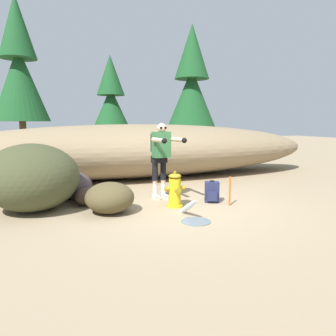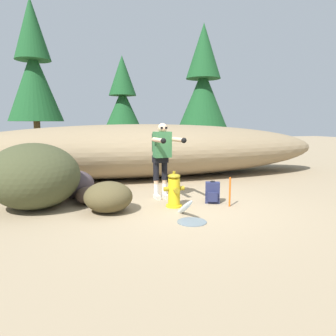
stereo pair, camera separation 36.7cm
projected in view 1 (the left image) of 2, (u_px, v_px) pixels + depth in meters
ground_plane at (182, 207)px, 6.29m from camera, size 56.00×56.00×0.04m
dirt_embankment at (137, 151)px, 9.68m from camera, size 12.19×3.20×1.64m
fire_hydrant at (175, 191)px, 6.23m from camera, size 0.42×0.38×0.73m
hydrant_water_jet at (188, 211)px, 5.60m from camera, size 0.51×1.14×0.58m
utility_worker at (161, 152)px, 6.74m from camera, size 0.59×1.01×1.67m
spare_backpack at (212, 192)px, 6.61m from camera, size 0.35×0.35×0.47m
boulder_large at (32, 177)px, 5.92m from camera, size 2.20×2.18×1.30m
boulder_mid at (110, 198)px, 5.81m from camera, size 1.23×1.24×0.58m
boulder_small at (73, 185)px, 6.86m from camera, size 1.02×1.06×0.62m
boulder_outlier at (87, 196)px, 6.37m from camera, size 0.60×0.63×0.36m
pine_tree_far_left at (19, 70)px, 15.00m from camera, size 2.67×2.67×7.75m
pine_tree_left at (111, 102)px, 16.35m from camera, size 2.24×2.24×5.19m
pine_tree_center at (192, 88)px, 16.24m from camera, size 2.78×2.78×6.72m
survey_stake at (230, 191)px, 6.32m from camera, size 0.04×0.04×0.60m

